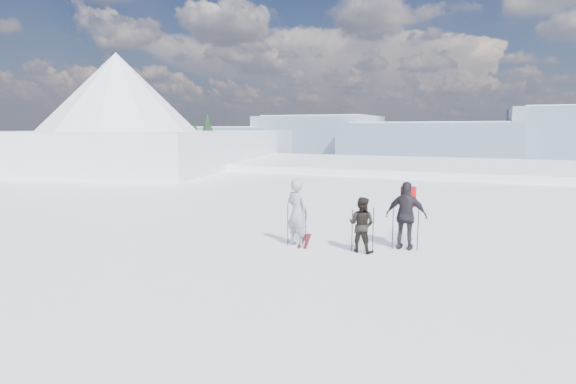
# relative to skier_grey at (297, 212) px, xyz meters

# --- Properties ---
(lake_basin) EXTENTS (820.00, 820.00, 71.62)m
(lake_basin) POSITION_rel_skier_grey_xyz_m (1.52, 26.39, -7.45)
(lake_basin) COLOR white
(lake_basin) RESTS_ON ground
(far_mountain_range) EXTENTS (770.00, 110.00, 53.00)m
(far_mountain_range) POSITION_rel_skier_grey_xyz_m (31.12, 451.18, -8.15)
(far_mountain_range) COLOR slate
(far_mountain_range) RESTS_ON ground
(near_ridge) EXTENTS (31.37, 35.68, 25.62)m
(near_ridge) POSITION_rel_skier_grey_xyz_m (-25.04, 25.73, -4.44)
(near_ridge) COLOR white
(near_ridge) RESTS_ON ground
(skier_grey) EXTENTS (0.80, 0.64, 1.91)m
(skier_grey) POSITION_rel_skier_grey_xyz_m (0.00, 0.00, 0.00)
(skier_grey) COLOR gray
(skier_grey) RESTS_ON ground
(skier_dark) EXTENTS (0.81, 0.68, 1.49)m
(skier_dark) POSITION_rel_skier_grey_xyz_m (1.82, 0.05, -0.21)
(skier_dark) COLOR black
(skier_dark) RESTS_ON ground
(skier_pack) EXTENTS (1.10, 0.47, 1.87)m
(skier_pack) POSITION_rel_skier_grey_xyz_m (2.88, 0.77, -0.02)
(skier_pack) COLOR black
(skier_pack) RESTS_ON ground
(backpack) EXTENTS (0.40, 0.23, 0.54)m
(backpack) POSITION_rel_skier_grey_xyz_m (2.88, 1.02, 1.19)
(backpack) COLOR red
(backpack) RESTS_ON skier_pack
(ski_poles) EXTENTS (3.47, 0.86, 1.23)m
(ski_poles) POSITION_rel_skier_grey_xyz_m (1.60, 0.21, -0.36)
(ski_poles) COLOR black
(ski_poles) RESTS_ON ground
(skis_loose) EXTENTS (0.64, 1.68, 0.03)m
(skis_loose) POSITION_rel_skier_grey_xyz_m (0.05, 0.53, -0.94)
(skis_loose) COLOR black
(skis_loose) RESTS_ON ground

